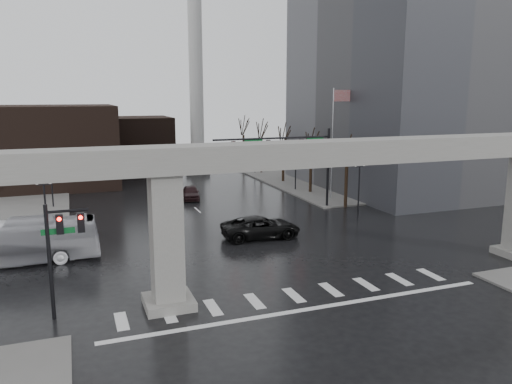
{
  "coord_description": "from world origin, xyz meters",
  "views": [
    {
      "loc": [
        -11.4,
        -25.45,
        11.28
      ],
      "look_at": [
        0.7,
        7.12,
        4.5
      ],
      "focal_mm": 35.0,
      "sensor_mm": 36.0,
      "label": 1
    }
  ],
  "objects_px": {
    "signal_mast_arm": "(294,152)",
    "pickup_truck": "(261,227)",
    "far_car": "(191,193)",
    "city_bus": "(14,242)"
  },
  "relations": [
    {
      "from": "city_bus",
      "to": "far_car",
      "type": "xyz_separation_m",
      "value": [
        16.04,
        16.87,
        -0.79
      ]
    },
    {
      "from": "city_bus",
      "to": "far_car",
      "type": "height_order",
      "value": "city_bus"
    },
    {
      "from": "pickup_truck",
      "to": "city_bus",
      "type": "relative_size",
      "value": 0.58
    },
    {
      "from": "signal_mast_arm",
      "to": "city_bus",
      "type": "bearing_deg",
      "value": -161.25
    },
    {
      "from": "signal_mast_arm",
      "to": "far_car",
      "type": "bearing_deg",
      "value": 134.4
    },
    {
      "from": "pickup_truck",
      "to": "city_bus",
      "type": "xyz_separation_m",
      "value": [
        -17.85,
        -0.06,
        0.65
      ]
    },
    {
      "from": "pickup_truck",
      "to": "far_car",
      "type": "xyz_separation_m",
      "value": [
        -1.81,
        16.81,
        -0.13
      ]
    },
    {
      "from": "signal_mast_arm",
      "to": "far_car",
      "type": "xyz_separation_m",
      "value": [
        -8.39,
        8.57,
        -5.08
      ]
    },
    {
      "from": "city_bus",
      "to": "far_car",
      "type": "distance_m",
      "value": 23.29
    },
    {
      "from": "signal_mast_arm",
      "to": "pickup_truck",
      "type": "bearing_deg",
      "value": -128.65
    }
  ]
}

